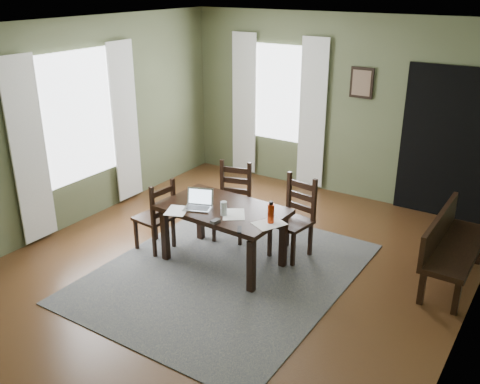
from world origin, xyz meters
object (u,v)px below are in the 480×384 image
Objects in this scene: chair_end at (157,217)px; chair_back_left at (232,202)px; laptop at (199,203)px; dining_table at (223,214)px; bench at (450,242)px; water_bottle at (271,213)px; chair_back_right at (294,219)px.

chair_back_left is (0.57, 0.81, 0.03)m from chair_end.
chair_end is at bearing 161.14° from laptop.
laptop is at bearing -146.41° from dining_table.
laptop reaches higher than dining_table.
water_bottle reaches higher than bench.
dining_table is at bearing 106.36° from chair_end.
chair_back_left is 3.95× the size of water_bottle.
chair_end is 0.64× the size of bench.
chair_end is 0.72m from laptop.
bench is at bearing 115.93° from chair_end.
chair_back_right reaches higher than chair_end.
bench is at bearing 25.96° from dining_table.
bench is (3.17, 1.18, 0.03)m from chair_end.
water_bottle is at bearing -3.06° from dining_table.
water_bottle is (0.66, -0.06, 0.20)m from dining_table.
chair_end is 1.58m from water_bottle.
laptop is 1.48× the size of water_bottle.
chair_back_right reaches higher than dining_table.
laptop is (-2.53, -1.16, 0.30)m from bench.
dining_table is at bearing 113.76° from bench.
water_bottle reaches higher than dining_table.
water_bottle is at bearing -15.69° from laptop.
dining_table is 1.59× the size of chair_end.
dining_table is 5.84× the size of water_bottle.
water_bottle is at bearing -51.92° from chair_back_left.
chair_back_right is 2.67× the size of laptop.
chair_back_left is 2.63m from bench.
bench is 1.99m from water_bottle.
chair_back_left is at bearing 150.33° from chair_end.
chair_back_right is (0.59, 0.62, -0.15)m from dining_table.
water_bottle reaches higher than chair_end.
chair_back_right is at bearing 123.94° from chair_end.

